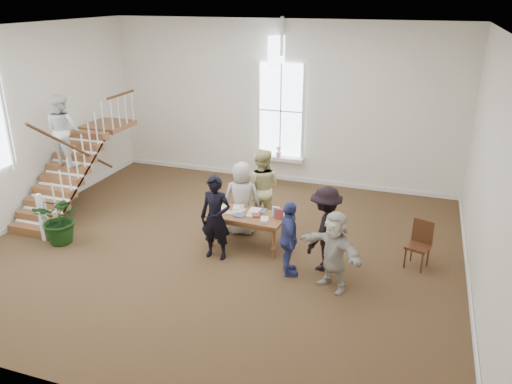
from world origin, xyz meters
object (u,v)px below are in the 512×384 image
(person_yellow, at_px, (261,188))
(side_chair, at_px, (420,241))
(floor_plant, at_px, (61,219))
(library_table, at_px, (247,218))
(woman_cluster_c, at_px, (334,251))
(woman_cluster_a, at_px, (289,239))
(woman_cluster_b, at_px, (325,229))
(police_officer, at_px, (216,218))
(elderly_woman, at_px, (242,198))

(person_yellow, bearing_deg, side_chair, 161.75)
(floor_plant, bearing_deg, library_table, 16.38)
(library_table, relative_size, side_chair, 1.69)
(side_chair, bearing_deg, woman_cluster_c, -118.98)
(woman_cluster_a, xyz_separation_m, woman_cluster_b, (0.60, 0.45, 0.10))
(police_officer, relative_size, person_yellow, 0.95)
(police_officer, xyz_separation_m, woman_cluster_b, (2.19, 0.27, -0.03))
(person_yellow, distance_m, woman_cluster_b, 2.32)
(police_officer, relative_size, elderly_woman, 1.06)
(police_officer, height_order, person_yellow, person_yellow)
(floor_plant, xyz_separation_m, side_chair, (7.43, 1.46, -0.03))
(library_table, distance_m, police_officer, 0.82)
(person_yellow, bearing_deg, woman_cluster_b, 134.41)
(police_officer, distance_m, elderly_woman, 1.25)
(library_table, bearing_deg, floor_plant, -160.67)
(side_chair, bearing_deg, woman_cluster_b, -139.83)
(library_table, xyz_separation_m, floor_plant, (-3.89, -1.14, -0.10))
(person_yellow, relative_size, side_chair, 1.93)
(library_table, distance_m, floor_plant, 4.06)
(woman_cluster_a, relative_size, floor_plant, 1.34)
(woman_cluster_c, bearing_deg, woman_cluster_b, 145.82)
(person_yellow, xyz_separation_m, side_chair, (3.57, -0.77, -0.40))
(library_table, bearing_deg, elderly_woman, 122.75)
(library_table, height_order, floor_plant, floor_plant)
(library_table, relative_size, person_yellow, 0.88)
(library_table, bearing_deg, side_chair, 8.09)
(woman_cluster_a, height_order, floor_plant, woman_cluster_a)
(police_officer, relative_size, woman_cluster_b, 1.04)
(police_officer, xyz_separation_m, floor_plant, (-3.45, -0.49, -0.33))
(elderly_woman, bearing_deg, floor_plant, 12.26)
(woman_cluster_c, xyz_separation_m, floor_plant, (-5.94, -0.11, -0.20))
(person_yellow, distance_m, side_chair, 3.68)
(library_table, distance_m, person_yellow, 1.13)
(person_yellow, distance_m, woman_cluster_c, 2.99)
(elderly_woman, distance_m, woman_cluster_b, 2.31)
(person_yellow, relative_size, floor_plant, 1.66)
(library_table, distance_m, side_chair, 3.55)
(library_table, bearing_deg, woman_cluster_b, -9.50)
(side_chair, bearing_deg, library_table, -156.23)
(woman_cluster_b, distance_m, woman_cluster_c, 0.72)
(police_officer, relative_size, floor_plant, 1.57)
(woman_cluster_a, distance_m, floor_plant, 5.06)
(library_table, distance_m, woman_cluster_c, 2.30)
(library_table, bearing_deg, woman_cluster_c, -23.88)
(elderly_woman, height_order, side_chair, elderly_woman)
(elderly_woman, xyz_separation_m, woman_cluster_b, (2.09, -0.98, 0.02))
(person_yellow, distance_m, floor_plant, 4.47)
(woman_cluster_b, relative_size, woman_cluster_c, 1.12)
(woman_cluster_c, distance_m, side_chair, 2.02)
(person_yellow, height_order, side_chair, person_yellow)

